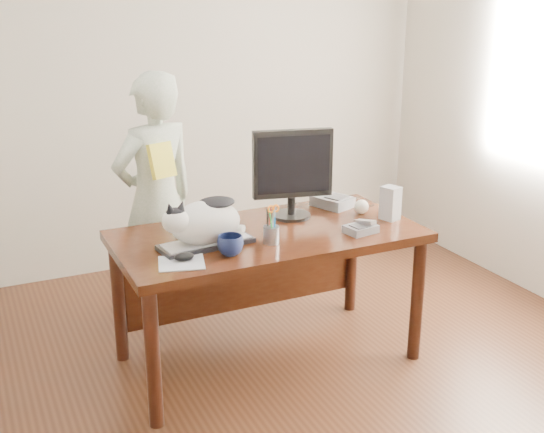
{
  "coord_description": "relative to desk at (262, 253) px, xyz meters",
  "views": [
    {
      "loc": [
        -1.42,
        -2.46,
        1.96
      ],
      "look_at": [
        0.0,
        0.55,
        0.85
      ],
      "focal_mm": 45.0,
      "sensor_mm": 36.0,
      "label": 1
    }
  ],
  "objects": [
    {
      "name": "cat",
      "position": [
        -0.38,
        -0.14,
        0.28
      ],
      "size": [
        0.46,
        0.28,
        0.26
      ],
      "rotation": [
        0.0,
        0.0,
        0.12
      ],
      "color": "white",
      "rests_on": "keyboard"
    },
    {
      "name": "mouse",
      "position": [
        -0.53,
        -0.28,
        0.17
      ],
      "size": [
        0.11,
        0.08,
        0.04
      ],
      "rotation": [
        0.0,
        0.0,
        -0.26
      ],
      "color": "black",
      "rests_on": "mousepad"
    },
    {
      "name": "book_stack",
      "position": [
        -0.22,
        0.27,
        0.18
      ],
      "size": [
        0.23,
        0.18,
        0.08
      ],
      "rotation": [
        0.0,
        0.0,
        0.09
      ],
      "color": "#451812",
      "rests_on": "desk"
    },
    {
      "name": "phone",
      "position": [
        0.44,
        -0.3,
        0.17
      ],
      "size": [
        0.18,
        0.15,
        0.07
      ],
      "rotation": [
        0.0,
        0.0,
        0.16
      ],
      "color": "#5D5D62",
      "rests_on": "desk"
    },
    {
      "name": "mousepad",
      "position": [
        -0.55,
        -0.3,
        0.15
      ],
      "size": [
        0.25,
        0.24,
        0.0
      ],
      "rotation": [
        0.0,
        0.0,
        -0.26
      ],
      "color": "silver",
      "rests_on": "desk"
    },
    {
      "name": "speaker",
      "position": [
        0.7,
        -0.17,
        0.24
      ],
      "size": [
        0.11,
        0.11,
        0.19
      ],
      "rotation": [
        0.0,
        0.0,
        0.32
      ],
      "color": "#A0A0A2",
      "rests_on": "desk"
    },
    {
      "name": "pen_cup",
      "position": [
        -0.05,
        -0.24,
        0.2
      ],
      "size": [
        0.09,
        0.08,
        0.2
      ],
      "rotation": [
        0.0,
        0.0,
        0.06
      ],
      "color": "gray",
      "rests_on": "desk"
    },
    {
      "name": "person",
      "position": [
        -0.39,
        0.67,
        0.16
      ],
      "size": [
        0.65,
        0.52,
        1.53
      ],
      "primitive_type": "imported",
      "rotation": [
        0.0,
        0.0,
        3.46
      ],
      "color": "silver",
      "rests_on": "ground"
    },
    {
      "name": "room",
      "position": [
        0.0,
        -0.68,
        0.75
      ],
      "size": [
        4.5,
        4.5,
        4.5
      ],
      "color": "black",
      "rests_on": "ground"
    },
    {
      "name": "monitor",
      "position": [
        0.22,
        0.07,
        0.43
      ],
      "size": [
        0.44,
        0.26,
        0.5
      ],
      "rotation": [
        0.0,
        0.0,
        -0.21
      ],
      "color": "black",
      "rests_on": "desk"
    },
    {
      "name": "coffee_mug",
      "position": [
        -0.3,
        -0.3,
        0.2
      ],
      "size": [
        0.17,
        0.17,
        0.1
      ],
      "primitive_type": "imported",
      "rotation": [
        0.0,
        0.0,
        0.5
      ],
      "color": "#0D1435",
      "rests_on": "desk"
    },
    {
      "name": "baseball",
      "position": [
        0.61,
        -0.02,
        0.19
      ],
      "size": [
        0.08,
        0.08,
        0.08
      ],
      "rotation": [
        0.0,
        0.0,
        -0.15
      ],
      "color": "white",
      "rests_on": "desk"
    },
    {
      "name": "desk",
      "position": [
        0.0,
        0.0,
        0.0
      ],
      "size": [
        1.6,
        0.8,
        0.75
      ],
      "color": "black",
      "rests_on": "ground"
    },
    {
      "name": "keyboard",
      "position": [
        -0.37,
        -0.14,
        0.16
      ],
      "size": [
        0.49,
        0.24,
        0.03
      ],
      "rotation": [
        0.0,
        0.0,
        0.12
      ],
      "color": "black",
      "rests_on": "desk"
    },
    {
      "name": "calculator",
      "position": [
        0.53,
        0.17,
        0.18
      ],
      "size": [
        0.23,
        0.26,
        0.07
      ],
      "rotation": [
        0.0,
        0.0,
        0.38
      ],
      "color": "#5D5D62",
      "rests_on": "desk"
    },
    {
      "name": "held_book",
      "position": [
        -0.39,
        0.5,
        0.45
      ],
      "size": [
        0.16,
        0.13,
        0.2
      ],
      "rotation": [
        0.0,
        0.0,
        0.32
      ],
      "color": "yellow",
      "rests_on": "person"
    }
  ]
}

